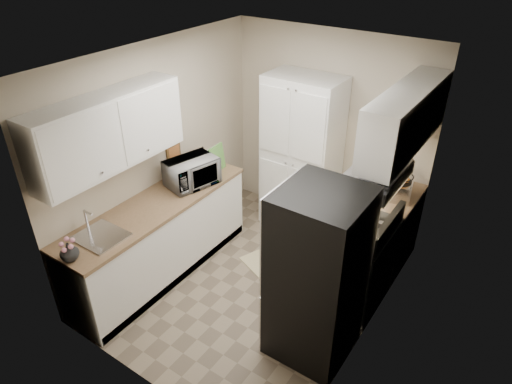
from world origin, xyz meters
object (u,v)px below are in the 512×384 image
pantry_cabinet (301,155)px  toaster_oven (399,188)px  electric_range (354,262)px  wine_bottle (203,160)px  refrigerator (317,276)px  microwave (192,172)px

pantry_cabinet → toaster_oven: size_ratio=5.82×
electric_range → toaster_oven: electric_range is taller
pantry_cabinet → toaster_oven: pantry_cabinet is taller
electric_range → wine_bottle: size_ratio=4.02×
wine_bottle → refrigerator: bearing=-23.2°
pantry_cabinet → refrigerator: size_ratio=1.18×
microwave → wine_bottle: size_ratio=1.99×
electric_range → microwave: 2.02m
electric_range → microwave: microwave is taller
toaster_oven → wine_bottle: bearing=-173.5°
pantry_cabinet → electric_range: size_ratio=1.77×
electric_range → toaster_oven: (0.12, 0.78, 0.54)m
electric_range → refrigerator: size_ratio=0.66×
wine_bottle → microwave: bearing=-72.0°
electric_range → microwave: (-1.91, -0.28, 0.60)m
electric_range → pantry_cabinet: bearing=141.8°
pantry_cabinet → microwave: bearing=-121.4°
microwave → toaster_oven: 2.29m
electric_range → refrigerator: bearing=-92.5°
toaster_oven → microwave: bearing=-164.7°
electric_range → wine_bottle: wine_bottle is taller
pantry_cabinet → microwave: 1.41m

